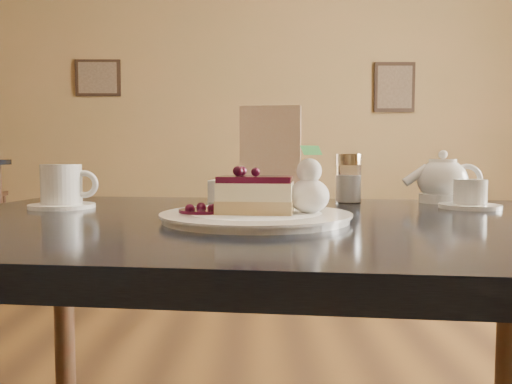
{
  "coord_description": "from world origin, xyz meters",
  "views": [
    {
      "loc": [
        0.22,
        -0.64,
        0.82
      ],
      "look_at": [
        0.23,
        0.06,
        0.77
      ],
      "focal_mm": 35.0,
      "sensor_mm": 36.0,
      "label": 1
    }
  ],
  "objects_px": {
    "main_table": "(259,262)",
    "cheesecake_slice": "(256,195)",
    "tea_set": "(447,184)",
    "dessert_plate": "(256,217)",
    "coffee_set": "(63,189)"
  },
  "relations": [
    {
      "from": "dessert_plate",
      "to": "coffee_set",
      "type": "relative_size",
      "value": 2.15
    },
    {
      "from": "main_table",
      "to": "coffee_set",
      "type": "height_order",
      "value": "coffee_set"
    },
    {
      "from": "cheesecake_slice",
      "to": "tea_set",
      "type": "height_order",
      "value": "tea_set"
    },
    {
      "from": "dessert_plate",
      "to": "main_table",
      "type": "bearing_deg",
      "value": 82.95
    },
    {
      "from": "main_table",
      "to": "tea_set",
      "type": "relative_size",
      "value": 5.38
    },
    {
      "from": "dessert_plate",
      "to": "tea_set",
      "type": "xyz_separation_m",
      "value": [
        0.41,
        0.28,
        0.04
      ]
    },
    {
      "from": "cheesecake_slice",
      "to": "coffee_set",
      "type": "relative_size",
      "value": 0.93
    },
    {
      "from": "tea_set",
      "to": "dessert_plate",
      "type": "bearing_deg",
      "value": -145.21
    },
    {
      "from": "main_table",
      "to": "cheesecake_slice",
      "type": "distance_m",
      "value": 0.13
    },
    {
      "from": "cheesecake_slice",
      "to": "coffee_set",
      "type": "xyz_separation_m",
      "value": [
        -0.37,
        0.2,
        -0.0
      ]
    },
    {
      "from": "dessert_plate",
      "to": "coffee_set",
      "type": "xyz_separation_m",
      "value": [
        -0.37,
        0.2,
        0.03
      ]
    },
    {
      "from": "main_table",
      "to": "coffee_set",
      "type": "bearing_deg",
      "value": 165.3
    },
    {
      "from": "tea_set",
      "to": "cheesecake_slice",
      "type": "bearing_deg",
      "value": -145.21
    },
    {
      "from": "main_table",
      "to": "cheesecake_slice",
      "type": "bearing_deg",
      "value": -90.0
    },
    {
      "from": "main_table",
      "to": "dessert_plate",
      "type": "relative_size",
      "value": 4.31
    }
  ]
}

